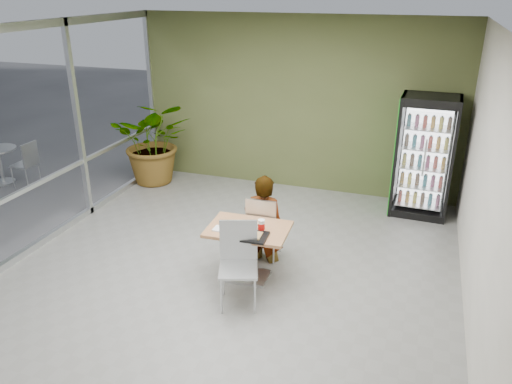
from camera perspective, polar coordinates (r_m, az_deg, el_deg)
ground at (r=6.83m, az=-3.45°, el=-9.77°), size 7.00×7.00×0.00m
room_envelope at (r=6.12m, az=-3.79°, el=2.97°), size 6.00×7.00×3.20m
storefront_frame at (r=7.74m, az=-24.88°, el=5.13°), size 0.10×7.00×3.20m
dining_table at (r=6.56m, az=-0.87°, el=-5.77°), size 1.07×0.77×0.75m
chair_far at (r=6.97m, az=0.78°, el=-3.65°), size 0.44×0.45×0.97m
chair_near at (r=6.10m, az=-2.02°, el=-7.35°), size 0.59×0.59×1.04m
seated_woman at (r=7.05m, az=0.89°, el=-4.09°), size 0.59×0.39×1.57m
pizza_plate at (r=6.50m, az=-0.62°, el=-3.75°), size 0.30×0.23×0.03m
soda_cup at (r=6.34m, az=0.62°, el=-3.88°), size 0.09×0.09×0.16m
napkin_stack at (r=6.42m, az=-4.14°, el=-4.22°), size 0.16×0.16×0.02m
cafeteria_tray at (r=6.23m, az=-0.80°, el=-5.05°), size 0.47×0.36×0.03m
beverage_fridge at (r=8.73m, az=18.67°, el=3.84°), size 0.95×0.74×2.03m
potted_plant at (r=9.93m, az=-11.48°, el=5.70°), size 1.85×1.72×1.66m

